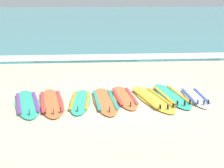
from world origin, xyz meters
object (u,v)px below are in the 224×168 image
surfboard_6 (171,95)px  surfboard_3 (105,101)px  surfboard_0 (27,103)px  surfboard_2 (80,101)px  surfboard_5 (152,99)px  surfboard_7 (195,97)px  surfboard_4 (124,97)px  surfboard_1 (51,102)px

surfboard_6 → surfboard_3: bearing=-170.4°
surfboard_0 → surfboard_2: same height
surfboard_2 → surfboard_5: (1.96, 0.09, 0.00)m
surfboard_7 → surfboard_3: bearing=-176.7°
surfboard_3 → surfboard_4: size_ratio=1.09×
surfboard_6 → surfboard_7: size_ratio=1.25×
surfboard_1 → surfboard_6: (3.31, 0.34, 0.00)m
surfboard_5 → surfboard_7: same height
surfboard_3 → surfboard_1: bearing=-179.3°
surfboard_3 → surfboard_5: bearing=3.7°
surfboard_1 → surfboard_3: (1.42, 0.02, -0.00)m
surfboard_0 → surfboard_6: same height
surfboard_4 → surfboard_6: size_ratio=0.90×
surfboard_0 → surfboard_5: (3.35, 0.14, 0.00)m
surfboard_2 → surfboard_6: same height
surfboard_4 → surfboard_5: same height
surfboard_0 → surfboard_1: 0.63m
surfboard_2 → surfboard_3: size_ratio=0.89×
surfboard_3 → surfboard_0: bearing=-178.5°
surfboard_5 → surfboard_6: size_ratio=1.04×
surfboard_1 → surfboard_5: 2.72m
surfboard_3 → surfboard_7: (2.52, 0.14, 0.00)m
surfboard_3 → surfboard_7: bearing=3.3°
surfboard_5 → surfboard_3: bearing=-176.3°
surfboard_2 → surfboard_7: 3.19m
surfboard_2 → surfboard_5: size_ratio=0.83×
surfboard_1 → surfboard_7: 3.95m
surfboard_0 → surfboard_4: bearing=7.3°
surfboard_0 → surfboard_7: same height
surfboard_3 → surfboard_6: 1.92m
surfboard_0 → surfboard_1: bearing=3.3°
surfboard_3 → surfboard_5: size_ratio=0.94×
surfboard_0 → surfboard_1: same height
surfboard_4 → surfboard_7: size_ratio=1.13×
surfboard_7 → surfboard_4: bearing=176.0°
surfboard_6 → surfboard_5: bearing=-158.2°
surfboard_5 → surfboard_4: bearing=165.1°
surfboard_1 → surfboard_7: same height
surfboard_2 → surfboard_4: bearing=13.0°
surfboard_4 → surfboard_7: bearing=-4.0°
surfboard_0 → surfboard_4: size_ratio=1.12×
surfboard_3 → surfboard_5: 1.30m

